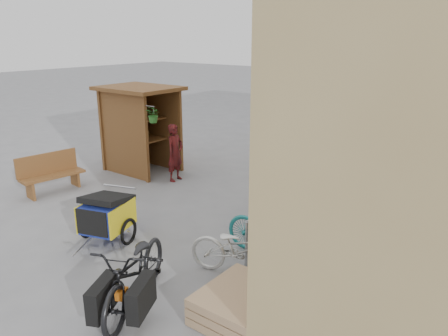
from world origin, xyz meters
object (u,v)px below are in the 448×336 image
Objects in this scene: pallet_stack at (241,304)px; bench at (51,173)px; bike_7 at (355,172)px; kiosk at (138,117)px; person_kiosk at (175,153)px; bike_5 at (338,187)px; cargo_bike at (135,273)px; bike_2 at (294,206)px; bike_4 at (334,192)px; bike_1 at (271,230)px; shopping_carts at (407,155)px; bike_3 at (306,199)px; child_trailer at (107,214)px; bike_0 at (243,249)px; bike_6 at (350,179)px.

pallet_stack is 6.81m from bench.
kiosk is at bearing 102.21° from bike_7.
bike_5 is at bearing -86.27° from person_kiosk.
cargo_bike is 1.28× the size of bike_2.
kiosk is 5.83m from bike_4.
pallet_stack is at bearing -167.06° from bike_1.
kiosk is at bearing 88.50° from bench.
kiosk reaches higher than bike_7.
shopping_carts is 3.51m from bike_4.
bike_2 is at bearing -100.61° from shopping_carts.
bench is 0.91× the size of bike_1.
person_kiosk is 4.74m from bike_1.
bike_1 reaches higher than bike_3.
child_trailer is 2.82m from bike_0.
bike_5 reaches higher than bike_3.
bike_4 is at bearing 0.33° from bike_3.
bench is 6.26m from bike_3.
child_trailer is 1.08× the size of bike_6.
bike_3 is (-0.80, -4.36, -0.13)m from shopping_carts.
shopping_carts is at bearing -26.53° from bike_6.
bike_3 is (-0.80, 3.46, 0.30)m from pallet_stack.
bike_5 reaches higher than child_trailer.
bike_5 reaches higher than bike_6.
bike_3 is (2.60, 3.03, -0.03)m from child_trailer.
bike_7 is (-0.73, 5.98, 0.25)m from pallet_stack.
bike_3 is at bearing 146.87° from bike_4.
child_trailer is at bearing -162.62° from person_kiosk.
shopping_carts reaches higher than bike_0.
bench is 0.88× the size of bike_0.
bike_5 is at bearing -99.54° from shopping_carts.
bike_6 is (5.59, 1.72, -1.14)m from kiosk.
child_trailer is at bearing -114.66° from shopping_carts.
cargo_bike is (5.33, -1.99, 0.05)m from bench.
cargo_bike is at bearing -42.74° from kiosk.
cargo_bike reaches higher than bench.
bike_5 is (0.79, 5.20, -0.01)m from cargo_bike.
child_trailer is at bearing 82.80° from bike_0.
child_trailer is at bearing -50.08° from kiosk.
bike_2 is 1.12× the size of bike_7.
bike_6 is 0.40m from bike_7.
child_trailer is (-3.40, 0.43, 0.33)m from pallet_stack.
bench is at bearing 147.33° from child_trailer.
bike_5 is (2.84, 4.09, -0.01)m from child_trailer.
shopping_carts is at bearing -1.07° from bike_2.
person_kiosk is (-4.83, 3.82, 0.56)m from pallet_stack.
bike_1 reaches higher than bike_6.
bike_6 is (-0.68, -2.24, -0.23)m from shopping_carts.
bench reaches higher than bike_6.
bike_2 reaches higher than bike_4.
cargo_bike is 6.31m from bike_6.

